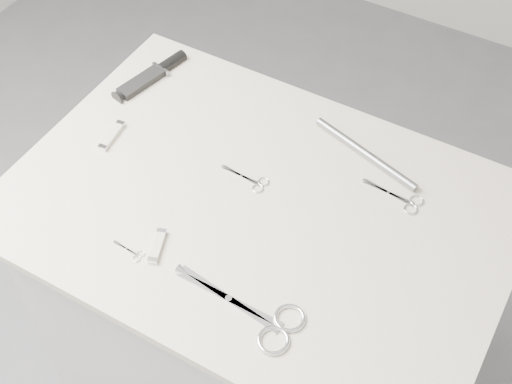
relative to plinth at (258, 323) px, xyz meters
The scene contains 10 objects.
plinth is the anchor object (origin of this frame).
display_board 0.46m from the plinth, ahead, with size 1.00×0.70×0.02m, color beige.
large_shears 0.54m from the plinth, 58.71° to the right, with size 0.25×0.11×0.01m.
embroidery_scissors_a 0.55m from the plinth, 32.26° to the left, with size 0.13×0.06×0.00m.
embroidery_scissors_b 0.48m from the plinth, 131.43° to the left, with size 0.11×0.05×0.00m.
tiny_scissors 0.54m from the plinth, 124.39° to the right, with size 0.07×0.03×0.00m.
sheathed_knife 0.66m from the plinth, 151.32° to the left, with size 0.07×0.20×0.02m.
pocket_knife_a 0.60m from the plinth, behind, with size 0.03×0.09×0.01m.
pocket_knife_b 0.52m from the plinth, 121.66° to the right, with size 0.04×0.08×0.01m.
metal_rail 0.55m from the plinth, 60.15° to the left, with size 0.02×0.02×0.27m, color gray.
Camera 1 is at (0.44, -0.78, 2.03)m, focal length 50.00 mm.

